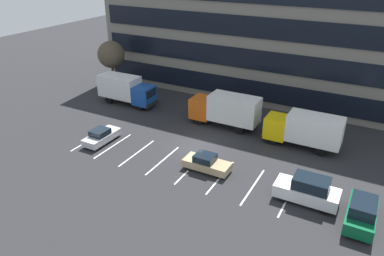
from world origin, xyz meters
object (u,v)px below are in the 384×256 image
(box_truck_yellow, at_px, (304,129))
(suv_white, at_px, (308,190))
(box_truck_blue, at_px, (126,89))
(sedan_silver, at_px, (102,136))
(suv_forest, at_px, (362,212))
(sedan_tan, at_px, (207,163))
(box_truck_orange, at_px, (226,109))
(bare_tree, at_px, (111,55))

(box_truck_yellow, bearing_deg, suv_white, -74.81)
(box_truck_blue, bearing_deg, sedan_silver, -66.11)
(suv_forest, bearing_deg, suv_white, 168.79)
(suv_white, height_order, sedan_tan, suv_white)
(sedan_tan, relative_size, sedan_silver, 1.01)
(box_truck_blue, xyz_separation_m, sedan_silver, (4.06, -9.17, -1.22))
(sedan_silver, bearing_deg, suv_forest, -1.79)
(box_truck_orange, xyz_separation_m, sedan_silver, (-8.98, -9.06, -1.28))
(box_truck_orange, distance_m, sedan_silver, 12.82)
(sedan_tan, relative_size, bare_tree, 0.61)
(box_truck_orange, xyz_separation_m, box_truck_yellow, (8.28, -0.69, -0.09))
(box_truck_yellow, relative_size, box_truck_blue, 0.99)
(box_truck_yellow, distance_m, box_truck_blue, 21.33)
(sedan_tan, height_order, sedan_silver, sedan_tan)
(bare_tree, bearing_deg, box_truck_yellow, -8.77)
(box_truck_blue, bearing_deg, suv_forest, -19.92)
(sedan_tan, bearing_deg, suv_forest, -5.08)
(suv_forest, bearing_deg, sedan_silver, 178.21)
(box_truck_orange, xyz_separation_m, suv_forest, (14.27, -9.79, -1.00))
(box_truck_orange, bearing_deg, bare_tree, 169.38)
(box_truck_yellow, bearing_deg, box_truck_blue, 177.85)
(box_truck_orange, distance_m, suv_forest, 17.33)
(box_truck_orange, distance_m, box_truck_blue, 13.04)
(bare_tree, bearing_deg, box_truck_blue, -35.17)
(suv_forest, relative_size, bare_tree, 0.67)
(bare_tree, bearing_deg, sedan_tan, -31.35)
(box_truck_yellow, xyz_separation_m, suv_forest, (6.00, -9.10, -0.91))
(sedan_silver, bearing_deg, box_truck_blue, 113.89)
(sedan_tan, xyz_separation_m, bare_tree, (-19.70, 12.00, 4.06))
(box_truck_yellow, height_order, box_truck_blue, box_truck_blue)
(sedan_tan, bearing_deg, sedan_silver, -178.18)
(box_truck_blue, relative_size, suv_white, 1.57)
(suv_forest, distance_m, bare_tree, 34.62)
(box_truck_yellow, relative_size, suv_white, 1.54)
(box_truck_blue, distance_m, suv_white, 25.32)
(box_truck_orange, xyz_separation_m, suv_white, (10.54, -9.05, -0.94))
(suv_forest, bearing_deg, bare_tree, 157.66)
(suv_forest, xyz_separation_m, suv_white, (-3.73, 0.74, 0.06))
(sedan_silver, bearing_deg, sedan_tan, 1.82)
(box_truck_yellow, relative_size, sedan_silver, 1.80)
(suv_white, relative_size, sedan_silver, 1.17)
(suv_white, distance_m, bare_tree, 30.92)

